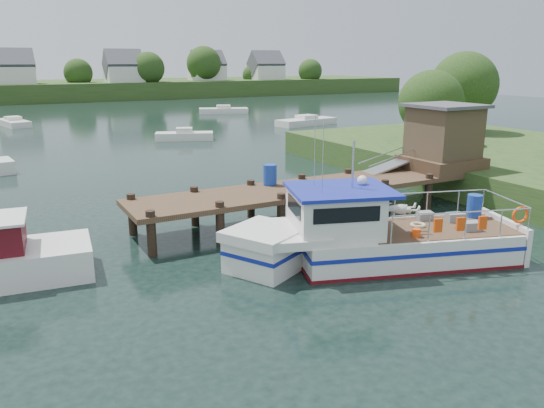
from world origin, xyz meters
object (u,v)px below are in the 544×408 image
lobster_boat (370,237)px  moored_d (14,122)px  dock (402,156)px  moored_c (306,121)px  moored_far (224,110)px  moored_b (184,136)px

lobster_boat → moored_d: 48.05m
dock → lobster_boat: size_ratio=1.68×
moored_d → moored_c: bearing=-9.3°
moored_c → lobster_boat: bearing=-119.0°
moored_far → moored_c: (2.46, -15.84, 0.00)m
lobster_boat → moored_c: 38.62m
dock → moored_b: size_ratio=3.34×
moored_c → moored_d: bearing=152.9°
moored_c → moored_d: moored_c is taller
moored_b → moored_d: (-11.97, 17.89, -0.03)m
dock → moored_c: bearing=66.0°
moored_far → moored_d: moored_far is taller
moored_far → moored_c: bearing=-75.8°
dock → moored_d: (-13.93, 42.10, -1.88)m
moored_d → moored_b: bearing=-38.5°
moored_c → moored_d: (-26.65, 13.56, -0.03)m
moored_far → moored_d: bearing=-169.2°
moored_far → moored_c: size_ratio=0.93×
moored_b → moored_d: size_ratio=0.84×
moored_far → moored_b: bearing=-115.8°
moored_c → moored_b: bearing=-163.7°
moored_far → moored_c: 16.03m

